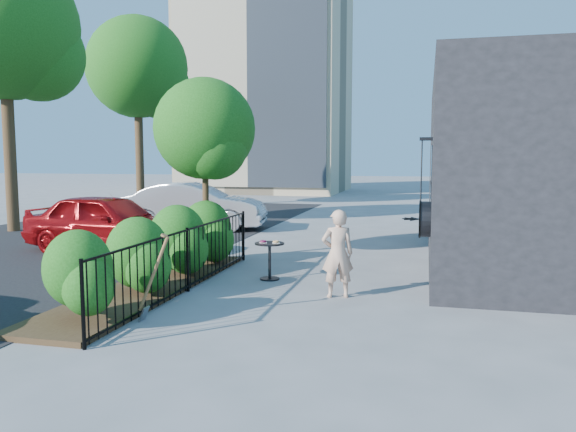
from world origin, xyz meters
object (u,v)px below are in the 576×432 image
(patio_tree, at_px, (207,135))
(car_red, at_px, (108,223))
(car_silver, at_px, (194,206))
(shovel, at_px, (152,282))
(cafe_table, at_px, (270,254))
(woman, at_px, (338,254))
(street_tree_far, at_px, (138,73))
(street_tree_near, at_px, (5,35))

(patio_tree, height_order, car_red, patio_tree)
(patio_tree, distance_m, car_silver, 5.92)
(patio_tree, bearing_deg, shovel, -77.72)
(cafe_table, distance_m, woman, 1.78)
(car_red, relative_size, car_silver, 0.94)
(car_silver, bearing_deg, patio_tree, -162.25)
(patio_tree, xyz_separation_m, car_silver, (-2.47, 4.98, -2.02))
(woman, xyz_separation_m, car_silver, (-5.74, 7.51, 0.02))
(patio_tree, distance_m, street_tree_far, 13.95)
(street_tree_far, relative_size, car_red, 1.97)
(street_tree_near, relative_size, car_red, 1.97)
(shovel, bearing_deg, street_tree_near, 138.38)
(patio_tree, height_order, shovel, patio_tree)
(woman, bearing_deg, street_tree_far, -69.24)
(street_tree_near, xyz_separation_m, street_tree_far, (0.00, 8.00, 0.00))
(woman, height_order, car_red, woman)
(street_tree_far, height_order, car_silver, street_tree_far)
(street_tree_far, height_order, shovel, street_tree_far)
(patio_tree, height_order, street_tree_near, street_tree_near)
(street_tree_far, xyz_separation_m, shovel, (8.68, -15.72, -5.36))
(patio_tree, distance_m, woman, 4.61)
(car_silver, bearing_deg, street_tree_near, 100.15)
(street_tree_near, height_order, car_silver, street_tree_near)
(patio_tree, bearing_deg, street_tree_far, 124.51)
(car_red, bearing_deg, street_tree_far, 32.09)
(patio_tree, relative_size, street_tree_far, 0.48)
(cafe_table, xyz_separation_m, woman, (1.44, -1.01, 0.24))
(shovel, bearing_deg, car_red, 126.81)
(street_tree_near, relative_size, cafe_table, 11.18)
(car_red, bearing_deg, patio_tree, -92.51)
(car_red, xyz_separation_m, car_silver, (0.28, 4.50, 0.02))
(patio_tree, relative_size, shovel, 3.10)
(cafe_table, xyz_separation_m, car_silver, (-4.31, 6.49, 0.26))
(street_tree_far, height_order, car_red, street_tree_far)
(cafe_table, xyz_separation_m, car_red, (-4.59, 1.99, 0.23))
(cafe_table, distance_m, car_silver, 7.79)
(patio_tree, height_order, car_silver, patio_tree)
(street_tree_far, bearing_deg, street_tree_near, -90.00)
(patio_tree, height_order, cafe_table, patio_tree)
(street_tree_near, height_order, car_red, street_tree_near)
(patio_tree, xyz_separation_m, car_red, (-2.75, 0.48, -2.05))
(street_tree_far, relative_size, car_silver, 1.85)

